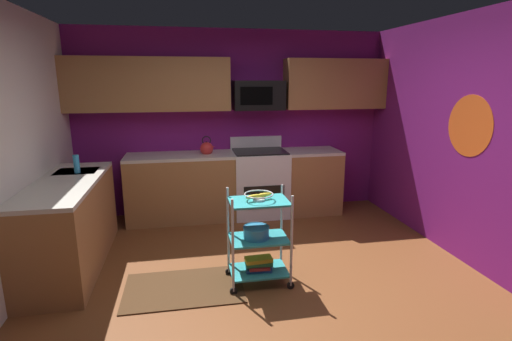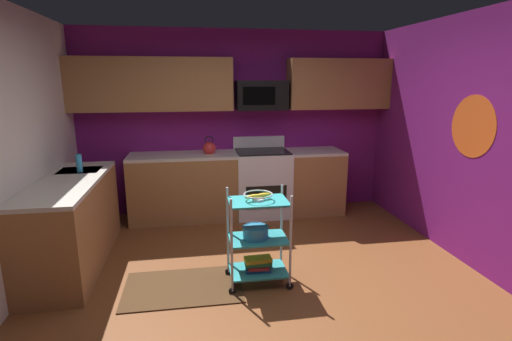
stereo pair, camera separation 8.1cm
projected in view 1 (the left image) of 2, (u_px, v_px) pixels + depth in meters
floor at (268, 293)px, 3.58m from camera, size 4.40×4.80×0.04m
wall_back at (232, 123)px, 5.60m from camera, size 4.52×0.06×2.60m
wall_right at (497, 146)px, 3.68m from camera, size 0.06×4.80×2.60m
wall_flower_decal at (469, 126)px, 3.98m from camera, size 0.00×0.64×0.64m
counter_run at (185, 196)px, 4.91m from camera, size 3.70×2.40×0.92m
oven_range at (260, 182)px, 5.54m from camera, size 0.76×0.65×1.10m
upper_cabinets at (228, 84)px, 5.27m from camera, size 4.40×0.33×0.70m
microwave at (258, 95)px, 5.36m from camera, size 0.70×0.39×0.40m
rolling_cart at (259, 238)px, 3.65m from camera, size 0.61×0.39×0.91m
fruit_bowl at (259, 196)px, 3.55m from camera, size 0.27×0.27×0.07m
mixing_bowl_large at (256, 232)px, 3.63m from camera, size 0.25×0.25×0.11m
book_stack at (259, 264)px, 3.71m from camera, size 0.26×0.19×0.13m
kettle at (207, 148)px, 5.28m from camera, size 0.21×0.18×0.26m
dish_soap_bottle at (76, 164)px, 4.20m from camera, size 0.06×0.06×0.20m
floor_rug at (184, 288)px, 3.63m from camera, size 1.10×0.71×0.01m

